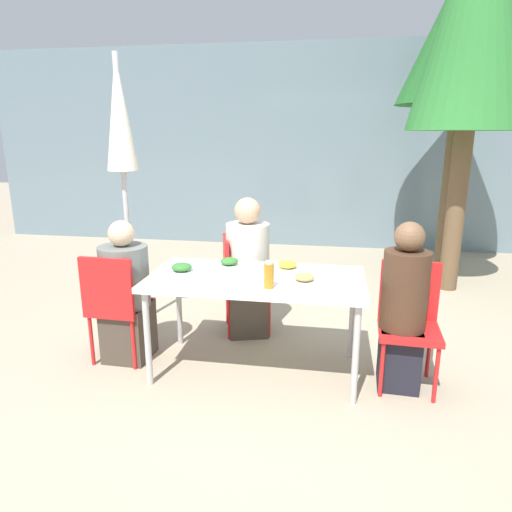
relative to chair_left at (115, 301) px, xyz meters
name	(u,v)px	position (x,y,z in m)	size (l,w,h in m)	color
ground_plane	(256,369)	(1.06, 0.05, -0.50)	(24.00, 24.00, 0.00)	tan
building_facade	(301,148)	(1.06, 4.17, 1.00)	(10.00, 0.20, 3.00)	slate
dining_table	(256,284)	(1.06, 0.05, 0.17)	(1.52, 0.78, 0.73)	white
chair_left	(115,301)	(0.00, 0.00, 0.00)	(0.41, 0.41, 0.85)	red
person_left	(126,296)	(0.05, 0.08, 0.01)	(0.37, 0.37, 1.09)	#473D33
chair_right	(409,315)	(2.12, 0.08, 0.00)	(0.42, 0.42, 0.85)	red
person_right	(403,311)	(2.07, 0.00, 0.06)	(0.30, 0.30, 1.16)	black
chair_far	(238,277)	(0.79, 0.72, 0.00)	(0.49, 0.49, 0.85)	red
person_far	(248,272)	(0.88, 0.69, 0.06)	(0.41, 0.41, 1.20)	#473D33
closed_umbrella	(121,139)	(-0.18, 0.68, 1.17)	(0.36, 0.36, 2.34)	#333333
plate_0	(304,279)	(1.41, -0.03, 0.26)	(0.24, 0.24, 0.07)	white
plate_1	(182,269)	(0.51, 0.06, 0.26)	(0.27, 0.27, 0.07)	white
plate_2	(229,263)	(0.82, 0.27, 0.26)	(0.24, 0.24, 0.07)	white
plate_3	(287,266)	(1.26, 0.26, 0.26)	(0.25, 0.25, 0.07)	white
bottle	(269,275)	(1.19, -0.18, 0.32)	(0.07, 0.07, 0.18)	#B7751E
drinking_cup	(251,268)	(1.02, 0.08, 0.28)	(0.08, 0.08, 0.11)	silver
salad_bowl	(250,278)	(1.04, -0.09, 0.26)	(0.15, 0.15, 0.06)	white
tree_behind_left	(479,1)	(2.90, 2.25, 2.46)	(1.22, 1.22, 4.25)	brown
tree_behind_right	(468,27)	(2.98, 2.93, 2.37)	(1.47, 1.47, 3.77)	brown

